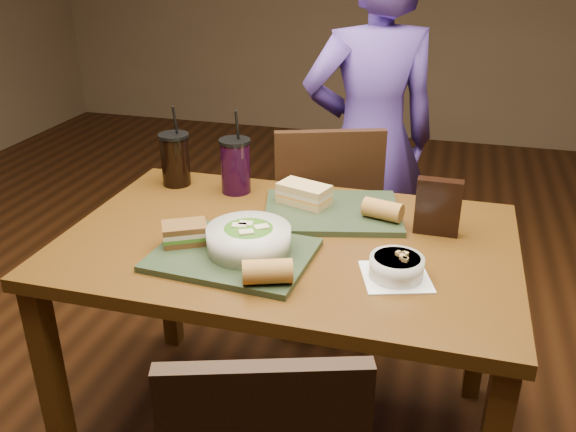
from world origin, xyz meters
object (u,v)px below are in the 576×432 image
object	(u,v)px
soup_bowl	(397,267)
dining_table	(288,265)
chair_far	(333,224)
tray_far	(332,212)
sandwich_near	(185,233)
diner	(370,143)
baguette_far	(383,210)
salad_bowl	(249,238)
cup_berry	(235,166)
sandwich_far	(304,194)
baguette_near	(267,271)
cup_cola	(175,159)
chip_bag	(438,207)
tray_near	(233,255)

from	to	relation	value
soup_bowl	dining_table	bearing A→B (deg)	156.39
chair_far	tray_far	bearing A→B (deg)	-79.57
sandwich_near	soup_bowl	bearing A→B (deg)	-0.51
diner	baguette_far	xyz separation A→B (m)	(0.14, -0.70, 0.02)
salad_bowl	cup_berry	size ratio (longest dim) A/B	0.80
dining_table	tray_far	world-z (taller)	tray_far
diner	tray_far	xyz separation A→B (m)	(-0.02, -0.67, -0.02)
soup_bowl	sandwich_far	xyz separation A→B (m)	(-0.34, 0.36, 0.02)
sandwich_near	baguette_near	size ratio (longest dim) A/B	1.18
diner	tray_far	world-z (taller)	diner
soup_bowl	sandwich_far	size ratio (longest dim) A/B	1.17
dining_table	salad_bowl	distance (m)	0.21
sandwich_far	cup_cola	world-z (taller)	cup_cola
chair_far	soup_bowl	bearing A→B (deg)	-67.39
chair_far	baguette_near	xyz separation A→B (m)	(0.01, -0.90, 0.29)
dining_table	diner	distance (m)	0.88
dining_table	chip_bag	size ratio (longest dim) A/B	7.66
cup_berry	chip_bag	world-z (taller)	cup_berry
dining_table	diner	world-z (taller)	diner
diner	cup_cola	bearing A→B (deg)	18.71
dining_table	soup_bowl	world-z (taller)	soup_bowl
sandwich_near	cup_berry	xyz separation A→B (m)	(-0.00, 0.43, 0.05)
chip_bag	cup_cola	bearing A→B (deg)	171.01
diner	soup_bowl	distance (m)	1.03
sandwich_near	baguette_far	size ratio (longest dim) A/B	1.23
tray_near	baguette_far	size ratio (longest dim) A/B	3.53
sandwich_near	cup_cola	distance (m)	0.50
chair_far	diner	size ratio (longest dim) A/B	0.59
dining_table	cup_berry	size ratio (longest dim) A/B	4.51
sandwich_near	chip_bag	size ratio (longest dim) A/B	0.86
baguette_near	sandwich_far	bearing A→B (deg)	93.83
diner	sandwich_far	world-z (taller)	diner
cup_cola	chip_bag	world-z (taller)	cup_cola
baguette_far	cup_cola	size ratio (longest dim) A/B	0.42
salad_bowl	soup_bowl	bearing A→B (deg)	-1.18
baguette_far	chip_bag	xyz separation A→B (m)	(0.16, -0.02, 0.04)
tray_far	diner	bearing A→B (deg)	88.38
chip_bag	sandwich_near	bearing A→B (deg)	-156.31
tray_near	soup_bowl	size ratio (longest dim) A/B	1.97
chair_far	salad_bowl	world-z (taller)	chair_far
salad_bowl	chip_bag	distance (m)	0.56
soup_bowl	chip_bag	world-z (taller)	chip_bag
soup_bowl	baguette_far	xyz separation A→B (m)	(-0.08, 0.31, 0.02)
baguette_near	chip_bag	world-z (taller)	chip_bag
diner	cup_berry	xyz separation A→B (m)	(-0.38, -0.57, 0.07)
sandwich_near	baguette_far	xyz separation A→B (m)	(0.51, 0.30, 0.00)
baguette_far	salad_bowl	bearing A→B (deg)	-137.09
tray_near	sandwich_far	distance (m)	0.39
dining_table	chair_far	bearing A→B (deg)	88.72
chair_far	chip_bag	size ratio (longest dim) A/B	5.45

